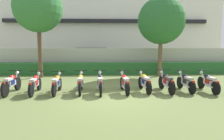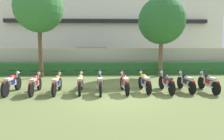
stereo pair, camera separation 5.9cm
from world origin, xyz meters
name	(u,v)px [view 1 (the left image)]	position (x,y,z in m)	size (l,w,h in m)	color
ground	(113,98)	(0.00, 0.00, 0.00)	(60.00, 60.00, 0.00)	olive
building	(106,27)	(0.00, 16.27, 4.28)	(24.55, 6.50, 8.56)	white
compound_wall	(108,61)	(0.00, 7.26, 0.94)	(23.32, 0.30, 1.89)	#BCB7A8
hedge_row	(109,68)	(0.00, 6.56, 0.43)	(18.66, 0.70, 0.87)	#28602D
parked_car	(92,58)	(-1.35, 10.27, 0.94)	(4.67, 2.46, 1.89)	navy
tree_near_inspector	(38,8)	(-4.50, 5.40, 4.45)	(3.12, 3.12, 6.02)	brown
tree_far_side	(161,21)	(3.50, 5.62, 3.72)	(3.14, 3.14, 5.30)	brown
motorcycle_in_row_0	(11,83)	(-4.43, 0.92, 0.46)	(0.60, 1.98, 0.98)	black
motorcycle_in_row_1	(35,84)	(-3.41, 0.89, 0.44)	(0.60, 1.88, 0.95)	black
motorcycle_in_row_2	(57,83)	(-2.46, 0.88, 0.44)	(0.60, 1.78, 0.94)	black
motorcycle_in_row_3	(81,83)	(-1.42, 0.94, 0.45)	(0.60, 1.81, 0.96)	black
motorcycle_in_row_4	(100,83)	(-0.54, 0.85, 0.46)	(0.60, 1.96, 0.97)	black
motorcycle_in_row_5	(125,83)	(0.55, 0.88, 0.44)	(0.60, 1.87, 0.95)	black
motorcycle_in_row_6	(145,82)	(1.48, 1.03, 0.44)	(0.60, 1.80, 0.95)	black
motorcycle_in_row_7	(166,82)	(2.46, 0.92, 0.46)	(0.60, 1.91, 0.97)	black
motorcycle_in_row_8	(186,82)	(3.40, 1.01, 0.44)	(0.60, 1.80, 0.95)	black
motorcycle_in_row_9	(208,82)	(4.38, 0.87, 0.44)	(0.60, 1.90, 0.95)	black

